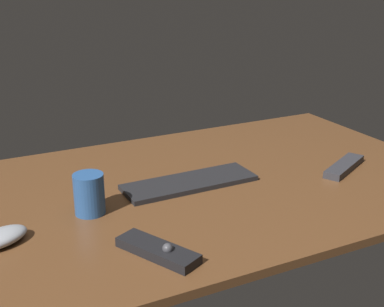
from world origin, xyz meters
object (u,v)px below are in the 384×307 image
Objects in this scene: tv_remote at (344,166)px; coffee_mug at (89,194)px; computer_mouse at (0,238)px; keyboard at (190,182)px; media_remote at (158,250)px.

coffee_mug is (-71.22, 5.47, 3.86)cm from tv_remote.
computer_mouse is 0.63× the size of tv_remote.
media_remote is at bearing -127.06° from keyboard.
media_remote is 67.34cm from tv_remote.
keyboard is 1.88× the size of media_remote.
computer_mouse reaches higher than tv_remote.
computer_mouse is (-48.53, -10.25, 0.90)cm from keyboard.
tv_remote is (91.88, 0.35, -0.58)cm from computer_mouse.
tv_remote is 71.53cm from coffee_mug.
tv_remote reaches higher than keyboard.
media_remote is at bearing 168.87° from tv_remote.
keyboard is 44.47cm from tv_remote.
keyboard is 3.66× the size of coffee_mug.
computer_mouse is at bearing 152.84° from tv_remote.
media_remote is 1.94× the size of coffee_mug.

